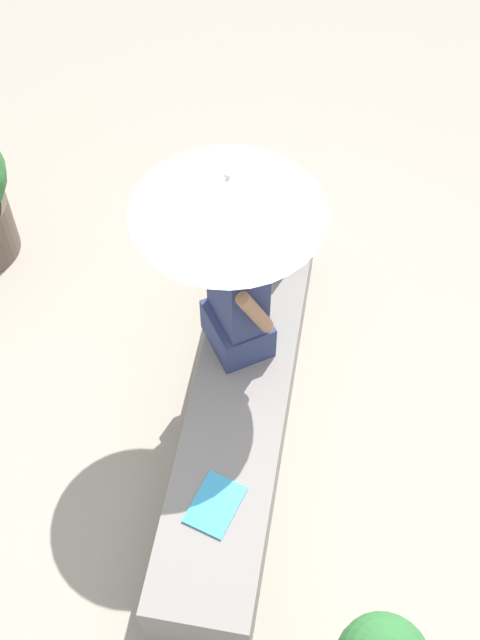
% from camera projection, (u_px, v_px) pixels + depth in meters
% --- Properties ---
extents(ground_plane, '(14.00, 14.00, 0.00)m').
position_uv_depth(ground_plane, '(242.00, 428.00, 4.49)').
color(ground_plane, '#9E9384').
extents(stone_bench, '(2.46, 0.49, 0.49)m').
position_uv_depth(stone_bench, '(242.00, 405.00, 4.30)').
color(stone_bench, gray).
rests_on(stone_bench, ground).
extents(person_seated, '(0.50, 0.43, 0.90)m').
position_uv_depth(person_seated, '(238.00, 295.00, 3.94)').
color(person_seated, navy).
rests_on(person_seated, stone_bench).
extents(parasol, '(0.88, 0.88, 1.18)m').
position_uv_depth(parasol, '(228.00, 196.00, 3.42)').
color(parasol, '#B7B7BC').
rests_on(parasol, stone_bench).
extents(handbag_black, '(0.24, 0.18, 0.30)m').
position_uv_depth(handbag_black, '(277.00, 238.00, 4.50)').
color(handbag_black, black).
rests_on(handbag_black, stone_bench).
extents(magazine, '(0.32, 0.27, 0.01)m').
position_uv_depth(magazine, '(215.00, 505.00, 3.69)').
color(magazine, '#339ED1').
rests_on(magazine, stone_bench).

